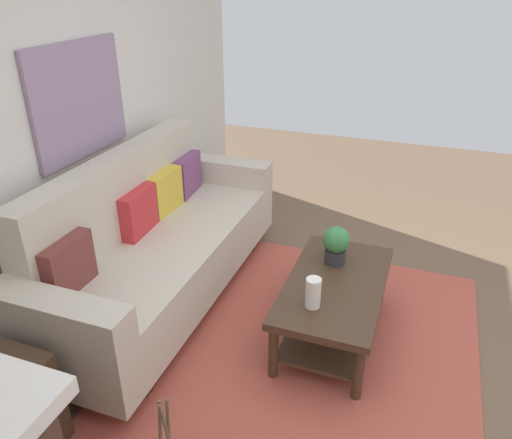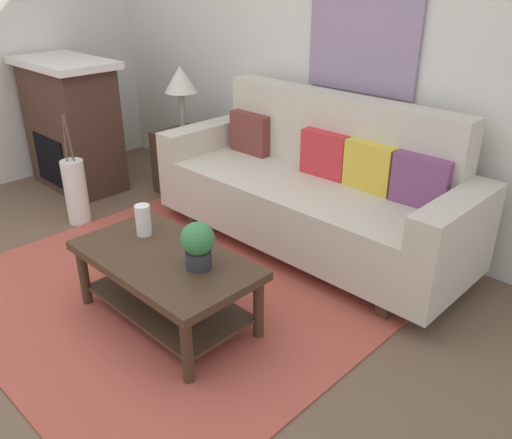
{
  "view_description": "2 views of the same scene",
  "coord_description": "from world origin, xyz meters",
  "px_view_note": "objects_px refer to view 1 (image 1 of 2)",
  "views": [
    {
      "loc": [
        -2.38,
        -0.04,
        2.2
      ],
      "look_at": [
        0.46,
        1.0,
        0.66
      ],
      "focal_mm": 34.54,
      "sensor_mm": 36.0,
      "label": 1
    },
    {
      "loc": [
        2.38,
        -1.09,
        1.89
      ],
      "look_at": [
        0.47,
        0.87,
        0.57
      ],
      "focal_mm": 37.11,
      "sensor_mm": 36.0,
      "label": 2
    }
  ],
  "objects_px": {
    "tabletop_vase": "(313,293)",
    "couch": "(156,246)",
    "coffee_table": "(334,297)",
    "throw_pillow_crimson": "(138,212)",
    "throw_pillow_maroon": "(67,265)",
    "throw_pillow_plum": "(186,175)",
    "framed_painting": "(80,100)",
    "throw_pillow_mustard": "(164,192)",
    "potted_plant_tabletop": "(336,244)"
  },
  "relations": [
    {
      "from": "tabletop_vase",
      "to": "couch",
      "type": "bearing_deg",
      "value": 76.02
    },
    {
      "from": "couch",
      "to": "coffee_table",
      "type": "xyz_separation_m",
      "value": [
        -0.01,
        -1.3,
        -0.12
      ]
    },
    {
      "from": "couch",
      "to": "throw_pillow_crimson",
      "type": "height_order",
      "value": "couch"
    },
    {
      "from": "throw_pillow_maroon",
      "to": "throw_pillow_plum",
      "type": "xyz_separation_m",
      "value": [
        1.49,
        0.0,
        0.0
      ]
    },
    {
      "from": "throw_pillow_plum",
      "to": "tabletop_vase",
      "type": "height_order",
      "value": "throw_pillow_plum"
    },
    {
      "from": "throw_pillow_plum",
      "to": "framed_painting",
      "type": "height_order",
      "value": "framed_painting"
    },
    {
      "from": "throw_pillow_mustard",
      "to": "potted_plant_tabletop",
      "type": "bearing_deg",
      "value": -96.21
    },
    {
      "from": "throw_pillow_crimson",
      "to": "throw_pillow_maroon",
      "type": "bearing_deg",
      "value": 180.0
    },
    {
      "from": "throw_pillow_maroon",
      "to": "throw_pillow_mustard",
      "type": "bearing_deg",
      "value": 0.0
    },
    {
      "from": "throw_pillow_mustard",
      "to": "framed_painting",
      "type": "bearing_deg",
      "value": 137.48
    },
    {
      "from": "throw_pillow_plum",
      "to": "coffee_table",
      "type": "xyz_separation_m",
      "value": [
        -0.76,
        -1.43,
        -0.37
      ]
    },
    {
      "from": "throw_pillow_plum",
      "to": "throw_pillow_maroon",
      "type": "bearing_deg",
      "value": 180.0
    },
    {
      "from": "throw_pillow_maroon",
      "to": "framed_painting",
      "type": "distance_m",
      "value": 1.11
    },
    {
      "from": "throw_pillow_crimson",
      "to": "coffee_table",
      "type": "distance_m",
      "value": 1.47
    },
    {
      "from": "throw_pillow_crimson",
      "to": "potted_plant_tabletop",
      "type": "distance_m",
      "value": 1.39
    },
    {
      "from": "tabletop_vase",
      "to": "coffee_table",
      "type": "bearing_deg",
      "value": -14.66
    },
    {
      "from": "throw_pillow_crimson",
      "to": "throw_pillow_plum",
      "type": "bearing_deg",
      "value": 0.0
    },
    {
      "from": "throw_pillow_plum",
      "to": "tabletop_vase",
      "type": "relative_size",
      "value": 1.9
    },
    {
      "from": "throw_pillow_mustard",
      "to": "tabletop_vase",
      "type": "distance_m",
      "value": 1.52
    },
    {
      "from": "throw_pillow_plum",
      "to": "tabletop_vase",
      "type": "distance_m",
      "value": 1.72
    },
    {
      "from": "couch",
      "to": "throw_pillow_mustard",
      "type": "bearing_deg",
      "value": 18.55
    },
    {
      "from": "throw_pillow_maroon",
      "to": "framed_painting",
      "type": "relative_size",
      "value": 0.41
    },
    {
      "from": "throw_pillow_plum",
      "to": "potted_plant_tabletop",
      "type": "height_order",
      "value": "throw_pillow_plum"
    },
    {
      "from": "tabletop_vase",
      "to": "throw_pillow_mustard",
      "type": "bearing_deg",
      "value": 63.38
    },
    {
      "from": "throw_pillow_maroon",
      "to": "throw_pillow_crimson",
      "type": "distance_m",
      "value": 0.74
    },
    {
      "from": "throw_pillow_crimson",
      "to": "framed_painting",
      "type": "distance_m",
      "value": 0.83
    },
    {
      "from": "tabletop_vase",
      "to": "framed_painting",
      "type": "relative_size",
      "value": 0.21
    },
    {
      "from": "throw_pillow_plum",
      "to": "coffee_table",
      "type": "height_order",
      "value": "throw_pillow_plum"
    },
    {
      "from": "throw_pillow_mustard",
      "to": "coffee_table",
      "type": "height_order",
      "value": "throw_pillow_mustard"
    },
    {
      "from": "throw_pillow_crimson",
      "to": "coffee_table",
      "type": "height_order",
      "value": "throw_pillow_crimson"
    },
    {
      "from": "potted_plant_tabletop",
      "to": "throw_pillow_maroon",
      "type": "bearing_deg",
      "value": 125.17
    },
    {
      "from": "throw_pillow_maroon",
      "to": "framed_painting",
      "type": "height_order",
      "value": "framed_painting"
    },
    {
      "from": "throw_pillow_maroon",
      "to": "potted_plant_tabletop",
      "type": "distance_m",
      "value": 1.68
    },
    {
      "from": "throw_pillow_mustard",
      "to": "coffee_table",
      "type": "relative_size",
      "value": 0.33
    },
    {
      "from": "coffee_table",
      "to": "tabletop_vase",
      "type": "bearing_deg",
      "value": 165.34
    },
    {
      "from": "couch",
      "to": "throw_pillow_maroon",
      "type": "height_order",
      "value": "couch"
    },
    {
      "from": "couch",
      "to": "tabletop_vase",
      "type": "relative_size",
      "value": 12.45
    },
    {
      "from": "tabletop_vase",
      "to": "throw_pillow_crimson",
      "type": "bearing_deg",
      "value": 77.26
    },
    {
      "from": "tabletop_vase",
      "to": "throw_pillow_plum",
      "type": "bearing_deg",
      "value": 52.17
    },
    {
      "from": "throw_pillow_crimson",
      "to": "throw_pillow_mustard",
      "type": "bearing_deg",
      "value": 0.0
    },
    {
      "from": "throw_pillow_maroon",
      "to": "coffee_table",
      "type": "distance_m",
      "value": 1.65
    },
    {
      "from": "throw_pillow_maroon",
      "to": "coffee_table",
      "type": "xyz_separation_m",
      "value": [
        0.73,
        -1.43,
        -0.37
      ]
    },
    {
      "from": "throw_pillow_mustard",
      "to": "throw_pillow_maroon",
      "type": "bearing_deg",
      "value": 180.0
    },
    {
      "from": "couch",
      "to": "potted_plant_tabletop",
      "type": "relative_size",
      "value": 9.0
    },
    {
      "from": "coffee_table",
      "to": "tabletop_vase",
      "type": "relative_size",
      "value": 5.81
    },
    {
      "from": "couch",
      "to": "throw_pillow_maroon",
      "type": "distance_m",
      "value": 0.79
    },
    {
      "from": "throw_pillow_crimson",
      "to": "throw_pillow_mustard",
      "type": "relative_size",
      "value": 1.0
    },
    {
      "from": "throw_pillow_plum",
      "to": "framed_painting",
      "type": "bearing_deg",
      "value": 155.37
    },
    {
      "from": "throw_pillow_maroon",
      "to": "throw_pillow_crimson",
      "type": "xyz_separation_m",
      "value": [
        0.74,
        0.0,
        0.0
      ]
    },
    {
      "from": "throw_pillow_maroon",
      "to": "coffee_table",
      "type": "height_order",
      "value": "throw_pillow_maroon"
    }
  ]
}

